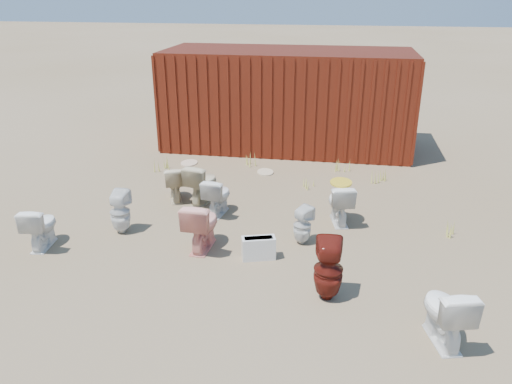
% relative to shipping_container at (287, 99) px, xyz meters
% --- Properties ---
extents(ground, '(100.00, 100.00, 0.00)m').
position_rel_shipping_container_xyz_m(ground, '(0.00, -5.20, -1.20)').
color(ground, brown).
rests_on(ground, ground).
extents(shipping_container, '(6.00, 2.40, 2.40)m').
position_rel_shipping_container_xyz_m(shipping_container, '(0.00, 0.00, 0.00)').
color(shipping_container, '#52190D').
rests_on(shipping_container, ground).
extents(toilet_front_a, '(0.47, 0.72, 0.70)m').
position_rel_shipping_container_xyz_m(toilet_front_a, '(-3.16, -6.08, -0.85)').
color(toilet_front_a, white).
rests_on(toilet_front_a, ground).
extents(toilet_front_pink, '(0.49, 0.81, 0.80)m').
position_rel_shipping_container_xyz_m(toilet_front_pink, '(-0.66, -5.69, -0.80)').
color(toilet_front_pink, '#F99F90').
rests_on(toilet_front_pink, ground).
extents(toilet_front_c, '(0.48, 0.73, 0.69)m').
position_rel_shipping_container_xyz_m(toilet_front_c, '(-0.73, -4.41, -0.85)').
color(toilet_front_c, white).
rests_on(toilet_front_c, ground).
extents(toilet_front_maroon, '(0.40, 0.41, 0.85)m').
position_rel_shipping_container_xyz_m(toilet_front_maroon, '(1.32, -6.74, -0.78)').
color(toilet_front_maroon, '#611810').
rests_on(toilet_front_maroon, ground).
extents(toilet_front_e, '(0.61, 0.84, 0.77)m').
position_rel_shipping_container_xyz_m(toilet_front_e, '(2.66, -7.38, -0.81)').
color(toilet_front_e, white).
rests_on(toilet_front_e, ground).
extents(toilet_back_a, '(0.33, 0.34, 0.73)m').
position_rel_shipping_container_xyz_m(toilet_back_a, '(-2.14, -5.40, -0.83)').
color(toilet_back_a, white).
rests_on(toilet_back_a, ground).
extents(toilet_back_beige_left, '(0.61, 0.77, 0.69)m').
position_rel_shipping_container_xyz_m(toilet_back_beige_left, '(-1.70, -3.92, -0.86)').
color(toilet_back_beige_left, beige).
rests_on(toilet_back_beige_left, ground).
extents(toilet_back_beige_right, '(0.60, 0.84, 0.78)m').
position_rel_shipping_container_xyz_m(toilet_back_beige_right, '(-1.14, -3.96, -0.81)').
color(toilet_back_beige_right, '#C8BA92').
rests_on(toilet_back_beige_right, ground).
extents(toilet_back_yellowlid, '(0.55, 0.79, 0.73)m').
position_rel_shipping_container_xyz_m(toilet_back_yellowlid, '(1.42, -4.40, -0.83)').
color(toilet_back_yellowlid, white).
rests_on(toilet_back_yellowlid, ground).
extents(toilet_back_e, '(0.40, 0.40, 0.63)m').
position_rel_shipping_container_xyz_m(toilet_back_e, '(0.86, -5.27, -0.89)').
color(toilet_back_e, white).
rests_on(toilet_back_e, ground).
extents(yellow_lid, '(0.37, 0.46, 0.02)m').
position_rel_shipping_container_xyz_m(yellow_lid, '(1.42, -4.40, -0.46)').
color(yellow_lid, gold).
rests_on(yellow_lid, toilet_back_yellowlid).
extents(loose_tank, '(0.54, 0.34, 0.35)m').
position_rel_shipping_container_xyz_m(loose_tank, '(0.26, -5.88, -1.02)').
color(loose_tank, silver).
rests_on(loose_tank, ground).
extents(loose_lid_near, '(0.39, 0.50, 0.02)m').
position_rel_shipping_container_xyz_m(loose_lid_near, '(-2.06, -1.82, -1.19)').
color(loose_lid_near, beige).
rests_on(loose_lid_near, ground).
extents(loose_lid_far, '(0.47, 0.55, 0.02)m').
position_rel_shipping_container_xyz_m(loose_lid_far, '(-0.22, -2.13, -1.19)').
color(loose_lid_far, '#CBB893').
rests_on(loose_lid_far, ground).
extents(weed_clump_a, '(0.36, 0.36, 0.32)m').
position_rel_shipping_container_xyz_m(weed_clump_a, '(-2.54, -2.34, -1.04)').
color(weed_clump_a, '#C3C34E').
rests_on(weed_clump_a, ground).
extents(weed_clump_b, '(0.32, 0.32, 0.24)m').
position_rel_shipping_container_xyz_m(weed_clump_b, '(0.76, -2.85, -1.08)').
color(weed_clump_b, '#C3C34E').
rests_on(weed_clump_b, ground).
extents(weed_clump_c, '(0.36, 0.36, 0.31)m').
position_rel_shipping_container_xyz_m(weed_clump_c, '(2.21, -2.25, -1.04)').
color(weed_clump_c, '#C3C34E').
rests_on(weed_clump_c, ground).
extents(weed_clump_d, '(0.30, 0.30, 0.29)m').
position_rel_shipping_container_xyz_m(weed_clump_d, '(-0.60, -1.70, -1.05)').
color(weed_clump_d, '#C3C34E').
rests_on(weed_clump_d, ground).
extents(weed_clump_e, '(0.34, 0.34, 0.26)m').
position_rel_shipping_container_xyz_m(weed_clump_e, '(1.45, -1.70, -1.07)').
color(weed_clump_e, '#C3C34E').
rests_on(weed_clump_e, ground).
extents(weed_clump_f, '(0.28, 0.28, 0.23)m').
position_rel_shipping_container_xyz_m(weed_clump_f, '(3.18, -4.59, -1.08)').
color(weed_clump_f, '#C3C34E').
rests_on(weed_clump_f, ground).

